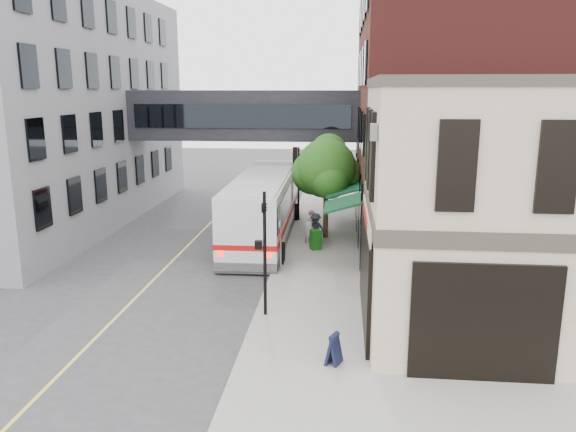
% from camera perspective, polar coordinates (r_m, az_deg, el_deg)
% --- Properties ---
extents(ground, '(120.00, 120.00, 0.00)m').
position_cam_1_polar(ground, '(18.89, -4.39, -12.62)').
color(ground, '#38383A').
rests_on(ground, ground).
extents(sidewalk_main, '(4.00, 60.00, 0.15)m').
position_cam_1_polar(sidewalk_main, '(31.83, 3.51, -1.81)').
color(sidewalk_main, gray).
rests_on(sidewalk_main, ground).
extents(corner_building, '(10.19, 8.12, 8.45)m').
position_cam_1_polar(corner_building, '(20.08, 22.60, 0.65)').
color(corner_building, '#B9A48D').
rests_on(corner_building, ground).
extents(brick_building, '(13.76, 18.00, 14.00)m').
position_cam_1_polar(brick_building, '(32.55, 18.16, 10.24)').
color(brick_building, '#4F1A18').
rests_on(brick_building, ground).
extents(opposite_building, '(14.00, 24.00, 14.00)m').
position_cam_1_polar(opposite_building, '(38.45, -26.27, 9.89)').
color(opposite_building, slate).
rests_on(opposite_building, ground).
extents(skyway_bridge, '(14.00, 3.18, 3.00)m').
position_cam_1_polar(skyway_bridge, '(35.35, -4.35, 10.19)').
color(skyway_bridge, black).
rests_on(skyway_bridge, ground).
extents(traffic_signal_near, '(0.44, 0.22, 4.60)m').
position_cam_1_polar(traffic_signal_near, '(19.66, -2.47, -2.29)').
color(traffic_signal_near, black).
rests_on(traffic_signal_near, sidewalk_main).
extents(traffic_signal_far, '(0.53, 0.28, 4.50)m').
position_cam_1_polar(traffic_signal_far, '(34.24, 0.85, 4.82)').
color(traffic_signal_far, black).
rests_on(traffic_signal_far, sidewalk_main).
extents(street_sign_pole, '(0.08, 0.75, 3.00)m').
position_cam_1_polar(street_sign_pole, '(24.72, -0.78, -1.63)').
color(street_sign_pole, gray).
rests_on(street_sign_pole, sidewalk_main).
extents(street_tree, '(3.80, 3.20, 5.60)m').
position_cam_1_polar(street_tree, '(30.31, 3.92, 4.84)').
color(street_tree, '#382619').
rests_on(street_tree, sidewalk_main).
extents(lane_marking, '(0.12, 40.00, 0.01)m').
position_cam_1_polar(lane_marking, '(29.12, -10.73, -3.55)').
color(lane_marking, '#D8CC4C').
rests_on(lane_marking, ground).
extents(bus, '(3.25, 12.97, 3.48)m').
position_cam_1_polar(bus, '(30.64, -2.49, 1.23)').
color(bus, silver).
rests_on(bus, ground).
extents(pedestrian_a, '(0.64, 0.54, 1.50)m').
position_cam_1_polar(pedestrian_a, '(29.33, 2.28, -1.40)').
color(pedestrian_a, silver).
rests_on(pedestrian_a, sidewalk_main).
extents(pedestrian_b, '(1.04, 0.94, 1.75)m').
position_cam_1_polar(pedestrian_b, '(29.50, 2.47, -1.07)').
color(pedestrian_b, '#D28792').
rests_on(pedestrian_b, sidewalk_main).
extents(pedestrian_c, '(1.24, 1.02, 1.67)m').
position_cam_1_polar(pedestrian_c, '(29.16, 2.82, -1.32)').
color(pedestrian_c, black).
rests_on(pedestrian_c, sidewalk_main).
extents(newspaper_box, '(0.64, 0.61, 1.00)m').
position_cam_1_polar(newspaper_box, '(28.38, 2.83, -2.41)').
color(newspaper_box, '#155814').
rests_on(newspaper_box, sidewalk_main).
extents(sandwich_board, '(0.52, 0.61, 0.93)m').
position_cam_1_polar(sandwich_board, '(17.02, 4.69, -13.31)').
color(sandwich_board, black).
rests_on(sandwich_board, sidewalk_main).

